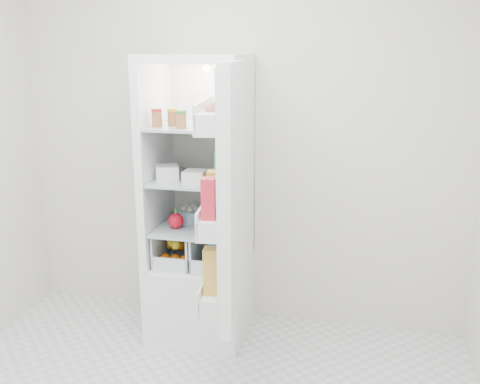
% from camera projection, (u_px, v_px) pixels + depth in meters
% --- Properties ---
extents(room_walls, '(3.02, 3.02, 2.61)m').
position_uv_depth(room_walls, '(153.00, 115.00, 2.01)').
color(room_walls, beige).
rests_on(room_walls, ground).
extents(refrigerator, '(0.60, 0.60, 1.80)m').
position_uv_depth(refrigerator, '(202.00, 234.00, 3.47)').
color(refrigerator, white).
rests_on(refrigerator, ground).
extents(shelf_low, '(0.49, 0.53, 0.01)m').
position_uv_depth(shelf_low, '(199.00, 226.00, 3.39)').
color(shelf_low, '#9DB0B8').
rests_on(shelf_low, refrigerator).
extents(shelf_mid, '(0.49, 0.53, 0.02)m').
position_uv_depth(shelf_mid, '(198.00, 179.00, 3.31)').
color(shelf_mid, '#9DB0B8').
rests_on(shelf_mid, refrigerator).
extents(shelf_top, '(0.49, 0.53, 0.02)m').
position_uv_depth(shelf_top, '(197.00, 126.00, 3.22)').
color(shelf_top, '#9DB0B8').
rests_on(shelf_top, refrigerator).
extents(crisper_left, '(0.23, 0.46, 0.22)m').
position_uv_depth(crisper_left, '(181.00, 244.00, 3.45)').
color(crisper_left, silver).
rests_on(crisper_left, refrigerator).
extents(crisper_right, '(0.23, 0.46, 0.22)m').
position_uv_depth(crisper_right, '(218.00, 247.00, 3.40)').
color(crisper_right, silver).
rests_on(crisper_right, refrigerator).
extents(condiment_jars, '(0.46, 0.16, 0.08)m').
position_uv_depth(condiment_jars, '(191.00, 120.00, 3.10)').
color(condiment_jars, '#B21919').
rests_on(condiment_jars, shelf_top).
extents(squeeze_bottle, '(0.07, 0.07, 0.18)m').
position_uv_depth(squeeze_bottle, '(231.00, 111.00, 3.15)').
color(squeeze_bottle, white).
rests_on(squeeze_bottle, shelf_top).
extents(tub_white, '(0.18, 0.18, 0.09)m').
position_uv_depth(tub_white, '(167.00, 172.00, 3.26)').
color(tub_white, silver).
rests_on(tub_white, shelf_mid).
extents(tub_cream, '(0.13, 0.13, 0.07)m').
position_uv_depth(tub_cream, '(195.00, 177.00, 3.18)').
color(tub_cream, silver).
rests_on(tub_cream, shelf_mid).
extents(tin_red, '(0.12, 0.12, 0.07)m').
position_uv_depth(tin_red, '(218.00, 178.00, 3.16)').
color(tin_red, red).
rests_on(tin_red, shelf_mid).
extents(tub_green, '(0.11, 0.15, 0.08)m').
position_uv_depth(tub_green, '(224.00, 173.00, 3.25)').
color(tub_green, '#449749').
rests_on(tub_green, shelf_mid).
extents(red_cabbage, '(0.17, 0.17, 0.17)m').
position_uv_depth(red_cabbage, '(221.00, 215.00, 3.30)').
color(red_cabbage, '#602161').
rests_on(red_cabbage, shelf_low).
extents(bell_pepper, '(0.10, 0.10, 0.10)m').
position_uv_depth(bell_pepper, '(176.00, 221.00, 3.32)').
color(bell_pepper, red).
rests_on(bell_pepper, shelf_low).
extents(mushroom_bowl, '(0.17, 0.17, 0.07)m').
position_uv_depth(mushroom_bowl, '(190.00, 215.00, 3.46)').
color(mushroom_bowl, '#9BCBE7').
rests_on(mushroom_bowl, shelf_low).
extents(citrus_pile, '(0.20, 0.24, 0.16)m').
position_uv_depth(citrus_pile, '(176.00, 250.00, 3.40)').
color(citrus_pile, orange).
rests_on(citrus_pile, refrigerator).
extents(veg_pile, '(0.16, 0.30, 0.10)m').
position_uv_depth(veg_pile, '(218.00, 254.00, 3.41)').
color(veg_pile, '#1A501A').
rests_on(veg_pile, refrigerator).
extents(fridge_door, '(0.23, 0.60, 1.30)m').
position_uv_depth(fridge_door, '(227.00, 201.00, 2.69)').
color(fridge_door, white).
rests_on(fridge_door, refrigerator).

